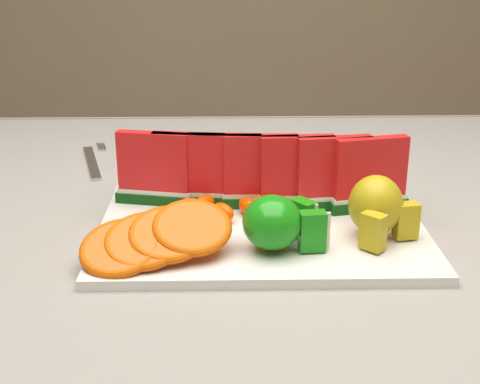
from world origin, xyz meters
name	(u,v)px	position (x,y,z in m)	size (l,w,h in m)	color
table	(188,284)	(0.00, 0.00, 0.65)	(1.40, 0.90, 0.75)	#452A19
tablecloth	(187,243)	(0.00, 0.00, 0.72)	(1.53, 1.03, 0.20)	gray
platter	(261,227)	(0.10, -0.05, 0.76)	(0.40, 0.30, 0.01)	silver
apple_cluster	(278,223)	(0.11, -0.13, 0.80)	(0.11, 0.09, 0.06)	#10830E
pear_cluster	(377,207)	(0.23, -0.10, 0.81)	(0.09, 0.10, 0.07)	#967510
side_plate	(323,158)	(0.21, 0.23, 0.76)	(0.20, 0.20, 0.01)	silver
fork	(93,161)	(-0.16, 0.23, 0.76)	(0.06, 0.19, 0.00)	silver
watermelon_row	(261,173)	(0.10, 0.00, 0.82)	(0.39, 0.07, 0.10)	#0D3C0B
orange_fan_front	(157,237)	(-0.02, -0.15, 0.79)	(0.18, 0.13, 0.05)	red
orange_fan_back	(247,173)	(0.08, 0.08, 0.79)	(0.28, 0.10, 0.04)	red
tangerine_segments	(233,206)	(0.06, -0.03, 0.78)	(0.14, 0.07, 0.02)	orange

